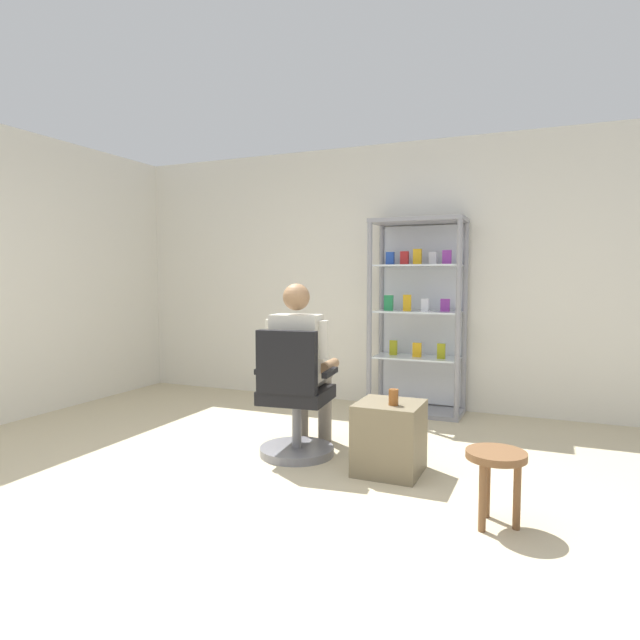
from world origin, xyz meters
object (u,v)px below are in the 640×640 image
object	(u,v)px
display_cabinet_main	(419,315)
seated_shopkeeper	(301,359)
office_chair	(294,405)
storage_crate	(389,438)
wooden_stool	(496,466)
tea_glass	(393,397)

from	to	relation	value
display_cabinet_main	seated_shopkeeper	xyz separation A→B (m)	(-0.53, -1.59, -0.25)
office_chair	seated_shopkeeper	world-z (taller)	seated_shopkeeper
display_cabinet_main	office_chair	size ratio (longest dim) A/B	1.98
storage_crate	seated_shopkeeper	bearing A→B (deg)	165.39
display_cabinet_main	wooden_stool	world-z (taller)	display_cabinet_main
tea_glass	storage_crate	bearing A→B (deg)	124.66
display_cabinet_main	tea_glass	bearing A→B (deg)	-81.84
office_chair	seated_shopkeeper	xyz separation A→B (m)	(-0.02, 0.16, 0.32)
office_chair	storage_crate	xyz separation A→B (m)	(0.74, -0.03, -0.15)
office_chair	storage_crate	world-z (taller)	office_chair
office_chair	wooden_stool	bearing A→B (deg)	-21.90
office_chair	storage_crate	size ratio (longest dim) A/B	1.98
storage_crate	office_chair	bearing A→B (deg)	177.33
display_cabinet_main	tea_glass	size ratio (longest dim) A/B	17.71
display_cabinet_main	seated_shopkeeper	world-z (taller)	display_cabinet_main
display_cabinet_main	seated_shopkeeper	distance (m)	1.70
seated_shopkeeper	storage_crate	xyz separation A→B (m)	(0.76, -0.20, -0.47)
display_cabinet_main	tea_glass	distance (m)	1.92
storage_crate	tea_glass	bearing A→B (deg)	-55.34
storage_crate	wooden_stool	world-z (taller)	storage_crate
tea_glass	wooden_stool	xyz separation A→B (m)	(0.71, -0.50, -0.21)
display_cabinet_main	seated_shopkeeper	size ratio (longest dim) A/B	1.47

